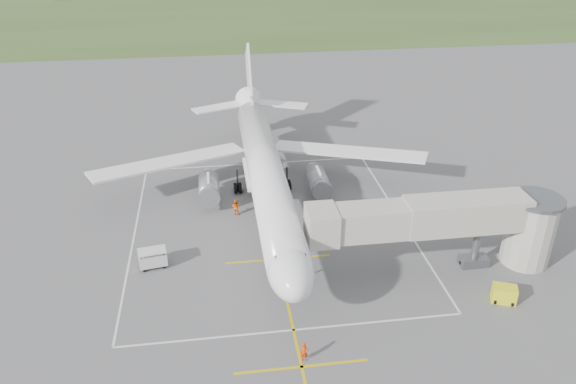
{
  "coord_description": "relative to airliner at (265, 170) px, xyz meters",
  "views": [
    {
      "loc": [
        -5.3,
        -54.06,
        30.45
      ],
      "look_at": [
        1.83,
        -4.0,
        4.0
      ],
      "focal_mm": 35.0,
      "sensor_mm": 36.0,
      "label": 1
    }
  ],
  "objects": [
    {
      "name": "baggage_cart",
      "position": [
        -11.64,
        -10.28,
        -3.48
      ],
      "size": [
        2.77,
        1.93,
        1.78
      ],
      "rotation": [
        0.0,
        0.0,
        0.16
      ],
      "color": "silver",
      "rests_on": "ground"
    },
    {
      "name": "ramp_worker_nose",
      "position": [
        0.27,
        -24.14,
        -3.58
      ],
      "size": [
        0.63,
        0.45,
        1.63
      ],
      "primitive_type": "imported",
      "rotation": [
        0.0,
        0.0,
        -0.11
      ],
      "color": "red",
      "rests_on": "ground"
    },
    {
      "name": "gpu_unit",
      "position": [
        18.23,
        -19.66,
        -3.66
      ],
      "size": [
        2.32,
        1.97,
        1.49
      ],
      "rotation": [
        0.0,
        0.0,
        -0.38
      ],
      "color": "yellow",
      "rests_on": "ground"
    },
    {
      "name": "ramp_worker_wing",
      "position": [
        -3.42,
        -1.5,
        -3.49
      ],
      "size": [
        1.06,
        0.95,
        1.8
      ],
      "primitive_type": "imported",
      "rotation": [
        0.0,
        0.0,
        2.78
      ],
      "color": "#FF6008",
      "rests_on": "ground"
    },
    {
      "name": "apron_markings",
      "position": [
        0.0,
        -6.57,
        -4.38
      ],
      "size": [
        28.2,
        60.0,
        0.01
      ],
      "color": "gold",
      "rests_on": "ground"
    },
    {
      "name": "grass_strip",
      "position": [
        0.0,
        129.25,
        -4.38
      ],
      "size": [
        700.0,
        120.0,
        0.02
      ],
      "primitive_type": "cube",
      "color": "#394C21",
      "rests_on": "ground"
    },
    {
      "name": "jet_bridge",
      "position": [
        15.72,
        -14.25,
        0.35
      ],
      "size": [
        23.4,
        5.0,
        7.2
      ],
      "color": "gray",
      "rests_on": "ground"
    },
    {
      "name": "ground",
      "position": [
        0.0,
        -0.75,
        -4.39
      ],
      "size": [
        700.0,
        700.0,
        0.0
      ],
      "primitive_type": "plane",
      "color": "#545457",
      "rests_on": "ground"
    },
    {
      "name": "airliner",
      "position": [
        0.0,
        0.0,
        0.0
      ],
      "size": [
        38.93,
        46.75,
        13.52
      ],
      "color": "white",
      "rests_on": "ground"
    }
  ]
}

